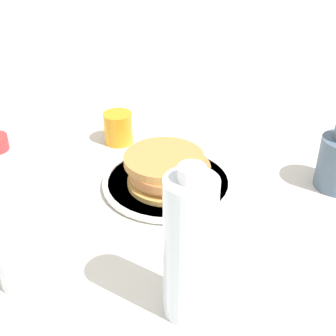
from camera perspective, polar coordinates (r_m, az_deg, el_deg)
name	(u,v)px	position (r m, az deg, el deg)	size (l,w,h in m)	color
ground_plane	(180,190)	(0.89, 1.42, -2.72)	(4.00, 4.00, 0.00)	silver
plate	(168,183)	(0.90, 0.00, -1.78)	(0.25, 0.25, 0.01)	silver
pancake_stack	(167,169)	(0.88, -0.09, -0.17)	(0.17, 0.16, 0.05)	tan
juice_glass	(118,128)	(1.04, -6.09, 4.88)	(0.06, 0.06, 0.07)	orange
water_bottle_near	(11,220)	(0.67, -18.55, -5.98)	(0.07, 0.07, 0.24)	silver
water_bottle_mid	(189,249)	(0.60, 2.62, -9.81)	(0.07, 0.07, 0.23)	silver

